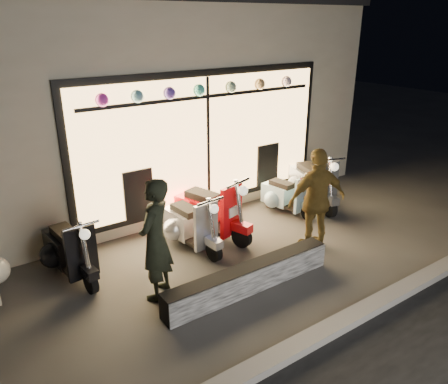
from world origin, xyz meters
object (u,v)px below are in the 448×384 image
Objects in this scene: graffiti_barrier at (249,278)px; scooter_silver at (188,223)px; man at (155,240)px; woman at (317,200)px; scooter_red at (205,211)px.

scooter_silver is at bearing 91.18° from graffiti_barrier.
graffiti_barrier is at bearing 111.41° from man.
scooter_silver is at bearing -175.23° from man.
woman is (2.85, -0.27, 0.01)m from man.
scooter_red reaches higher than scooter_silver.
scooter_silver is 0.79× the size of woman.
woman is (1.70, 0.38, 0.70)m from graffiti_barrier.
man reaches higher than graffiti_barrier.
scooter_red is 0.90× the size of woman.
graffiti_barrier is at bearing -119.99° from scooter_red.
woman reaches higher than scooter_silver.
man is at bearing 9.47° from woman.
man is 2.87m from woman.
scooter_silver is 0.89× the size of scooter_red.
scooter_red is at bearing 179.14° from man.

